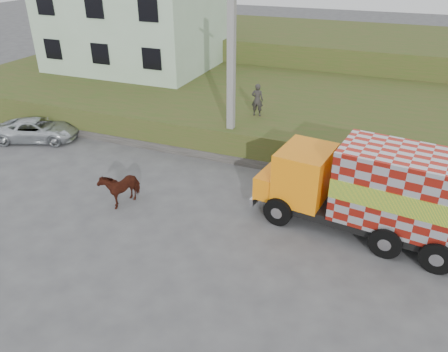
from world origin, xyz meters
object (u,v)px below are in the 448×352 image
at_px(utility_pole, 231,71).
at_px(suv, 37,130).
at_px(cargo_truck, 374,190).
at_px(cow, 120,186).
at_px(pedestrian, 257,100).

relative_size(utility_pole, suv, 2.00).
distance_m(cargo_truck, cow, 9.19).
height_order(cow, pedestrian, pedestrian).
bearing_deg(pedestrian, utility_pole, 69.07).
height_order(utility_pole, pedestrian, utility_pole).
bearing_deg(cow, suv, 168.11).
bearing_deg(utility_pole, suv, -170.20).
height_order(utility_pole, cargo_truck, utility_pole).
distance_m(cargo_truck, suv, 16.52).
relative_size(suv, pedestrian, 2.56).
xyz_separation_m(utility_pole, cargo_truck, (6.54, -3.78, -2.43)).
height_order(cargo_truck, cow, cargo_truck).
relative_size(cargo_truck, pedestrian, 4.74).
height_order(cow, suv, cow).
bearing_deg(utility_pole, pedestrian, 73.50).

